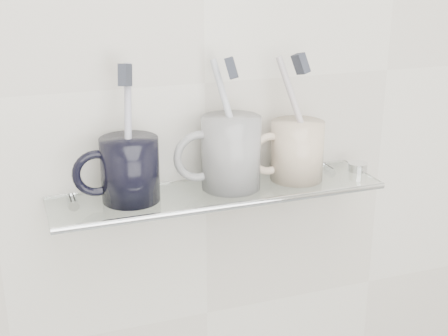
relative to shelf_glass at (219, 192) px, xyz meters
name	(u,v)px	position (x,y,z in m)	size (l,w,h in m)	color
wall_back	(205,83)	(0.00, 0.06, 0.15)	(2.50, 2.50, 0.00)	beige
shelf_glass	(219,192)	(0.00, 0.00, 0.00)	(0.50, 0.12, 0.01)	silver
shelf_rail	(231,206)	(0.00, -0.06, 0.00)	(0.01, 0.01, 0.50)	silver
bracket_left	(73,206)	(-0.21, 0.05, -0.01)	(0.02, 0.02, 0.03)	silver
bracket_right	(327,173)	(0.21, 0.05, -0.01)	(0.02, 0.02, 0.03)	silver
mug_left	(130,169)	(-0.13, 0.00, 0.05)	(0.08, 0.08, 0.09)	black
mug_left_handle	(96,173)	(-0.18, 0.00, 0.05)	(0.07, 0.07, 0.01)	black
toothbrush_left	(128,132)	(-0.13, 0.00, 0.10)	(0.01, 0.01, 0.19)	#AAA5C3
bristles_left	(125,75)	(-0.13, 0.00, 0.19)	(0.01, 0.02, 0.03)	#2C2F39
mug_center	(231,153)	(0.02, 0.00, 0.06)	(0.09, 0.09, 0.11)	silver
mug_center_handle	(199,156)	(-0.03, 0.00, 0.06)	(0.08, 0.08, 0.01)	silver
toothbrush_center	(231,123)	(0.02, 0.00, 0.10)	(0.01, 0.01, 0.19)	silver
bristles_center	(232,68)	(0.02, 0.00, 0.19)	(0.01, 0.02, 0.03)	#2C2F39
mug_right	(297,151)	(0.13, 0.00, 0.05)	(0.08, 0.08, 0.09)	beige
mug_right_handle	(269,154)	(0.08, 0.00, 0.05)	(0.07, 0.07, 0.01)	beige
toothbrush_right	(299,116)	(0.13, 0.00, 0.10)	(0.01, 0.01, 0.19)	#BEA9A8
bristles_right	(301,64)	(0.13, 0.00, 0.19)	(0.01, 0.02, 0.03)	#2C2F39
chrome_cap	(358,167)	(0.24, 0.00, 0.01)	(0.03, 0.03, 0.01)	silver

